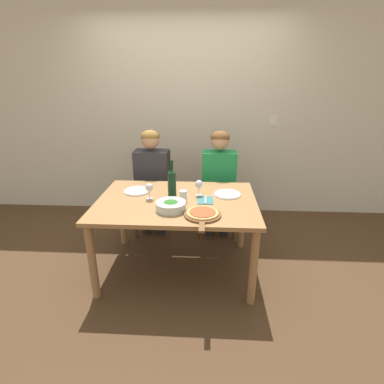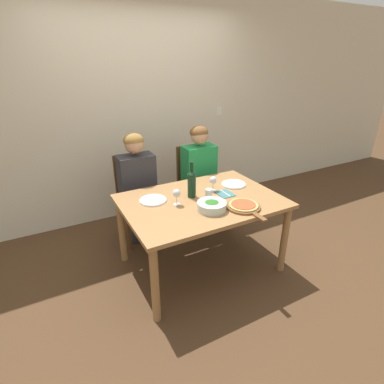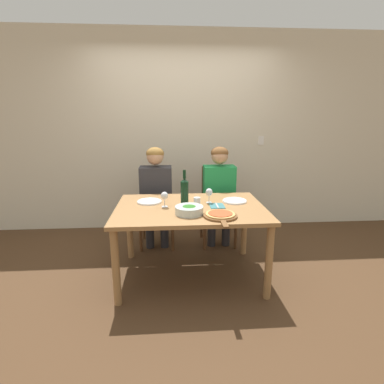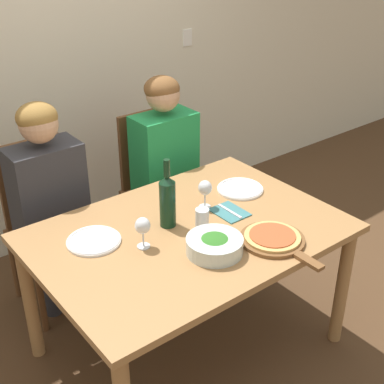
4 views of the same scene
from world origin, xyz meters
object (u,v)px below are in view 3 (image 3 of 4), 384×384
Objects in this scene: broccoli_bowl at (189,210)px; chair_left at (157,204)px; pizza_on_board at (220,215)px; dinner_plate_left at (149,201)px; wine_glass_left at (164,197)px; water_tumbler at (197,202)px; chair_right at (217,202)px; person_woman at (156,188)px; person_man at (219,187)px; wine_glass_right at (209,193)px; fork_on_napkin at (217,206)px; dinner_plate_right at (235,201)px; wine_bottle at (185,191)px.

chair_left is at bearing 107.53° from broccoli_bowl.
pizza_on_board is at bearing -62.81° from chair_left.
dinner_plate_left is 0.82m from pizza_on_board.
water_tumbler is at bearing -6.24° from wine_glass_left.
water_tumbler is (0.43, -0.88, 0.27)m from chair_left.
person_woman reaches higher than chair_right.
person_man reaches higher than chair_right.
water_tumbler is at bearing -113.86° from person_man.
person_woman is at bearing 119.15° from water_tumbler.
chair_right is at bearing 74.47° from wine_glass_right.
wine_glass_right is at bearing 56.75° from broccoli_bowl.
pizza_on_board is (0.27, -0.10, -0.02)m from broccoli_bowl.
water_tumbler reaches higher than fork_on_napkin.
person_woman is at bearing 180.00° from person_man.
chair_right is at bearing 0.00° from chair_left.
chair_left is at bearing 139.37° from dinner_plate_right.
person_woman is 1.02m from broccoli_bowl.
wine_glass_left and wine_glass_right have the same top height.
person_man is 4.86× the size of broccoli_bowl.
broccoli_bowl is at bearing 158.76° from pizza_on_board.
chair_left is 0.81m from person_man.
person_man is at bearing 81.43° from pizza_on_board.
dinner_plate_left is at bearing 132.66° from wine_glass_left.
wine_bottle is 0.52m from pizza_on_board.
water_tumbler is at bearing -157.27° from dinner_plate_right.
wine_glass_right is 0.20m from water_tumbler.
wine_glass_left is at bearing -156.74° from wine_bottle.
fork_on_napkin is at bearing -145.53° from dinner_plate_right.
water_tumbler is (0.31, -0.03, -0.06)m from wine_glass_left.
wine_bottle is at bearing -67.67° from chair_left.
chair_right reaches higher than water_tumbler.
dinner_plate_right is (0.52, 0.05, -0.13)m from wine_bottle.
pizza_on_board reaches higher than dinner_plate_right.
dinner_plate_right is 1.65× the size of wine_glass_right.
person_woman is (-0.00, -0.11, 0.23)m from chair_left.
chair_right is 0.75m from dinner_plate_right.
dinner_plate_left is at bearing -140.13° from chair_right.
person_man is at bearing 34.76° from dinner_plate_left.
fork_on_napkin is at bearing 86.74° from pizza_on_board.
broccoli_bowl is 0.21m from water_tumbler.
dinner_plate_right is at bearing 36.57° from broccoli_bowl.
dinner_plate_left is 0.61m from wine_glass_right.
broccoli_bowl reaches higher than pizza_on_board.
broccoli_bowl is at bearing -85.14° from wine_bottle.
fork_on_napkin is (0.06, -0.12, -0.10)m from wine_glass_right.
chair_left and chair_right have the same top height.
pizza_on_board is (-0.16, -1.07, 0.00)m from person_man.
chair_left is at bearing 117.19° from pizza_on_board.
wine_bottle reaches higher than chair_left.
dinner_plate_right is at bearing -84.90° from chair_right.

